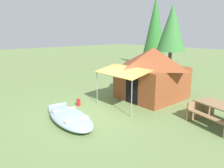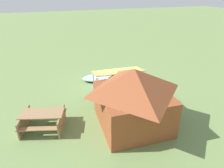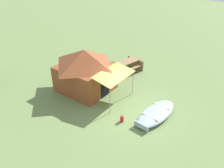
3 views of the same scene
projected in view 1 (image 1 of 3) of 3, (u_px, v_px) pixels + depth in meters
The scene contains 8 objects.
ground_plane at pixel (102, 111), 9.05m from camera, with size 80.00×80.00×0.00m, color #6B864B.
beached_rowboat at pixel (70, 117), 7.86m from camera, with size 3.05×1.59×0.37m.
canvas_cabin_tent at pixel (152, 72), 10.55m from camera, with size 3.04×4.40×2.59m.
picnic_table at pixel (219, 112), 7.54m from camera, with size 2.08×1.93×0.78m.
cooler_box at pixel (148, 100), 9.97m from camera, with size 0.48×0.32×0.31m, color beige.
fuel_can at pixel (79, 102), 9.63m from camera, with size 0.17×0.17×0.32m, color red.
pine_tree_back_left at pixel (172, 28), 16.62m from camera, with size 2.32×2.32×5.54m.
pine_tree_back_right at pixel (155, 25), 20.38m from camera, with size 2.12×2.12×6.75m.
Camera 1 is at (6.64, -5.34, 3.29)m, focal length 33.33 mm.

